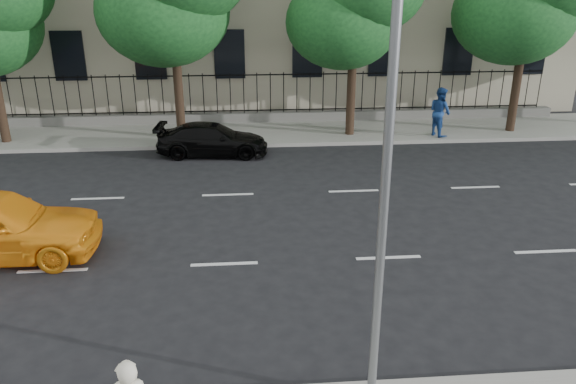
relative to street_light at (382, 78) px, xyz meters
name	(u,v)px	position (x,y,z in m)	size (l,w,h in m)	color
ground	(221,325)	(-2.50, 1.77, -5.15)	(120.00, 120.00, 0.00)	black
far_sidewalk	(231,133)	(-2.50, 15.77, -5.07)	(60.00, 4.00, 0.15)	gray
lane_markings	(226,225)	(-2.50, 6.52, -5.14)	(49.60, 4.62, 0.01)	silver
iron_fence	(231,111)	(-2.50, 17.47, -4.50)	(30.00, 0.50, 2.20)	slate
street_light	(382,78)	(0.00, 0.00, 0.00)	(0.25, 3.32, 8.05)	slate
black_sedan	(212,139)	(-3.14, 12.98, -4.54)	(1.70, 4.18, 1.21)	black
pedestrian_far	(440,112)	(6.14, 14.44, -3.99)	(0.98, 0.76, 2.01)	navy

